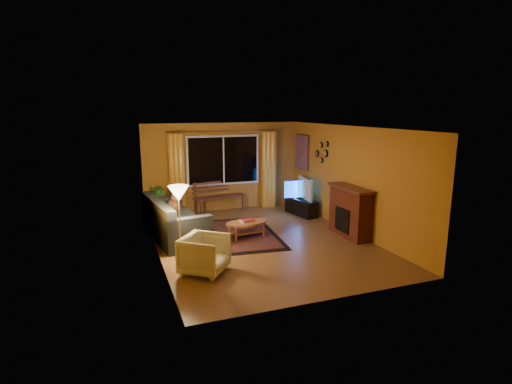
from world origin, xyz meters
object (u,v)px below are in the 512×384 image
object	(u,v)px
bench	(220,204)
armchair	(205,253)
floor_lamp	(180,222)
tv_console	(301,207)
coffee_table	(247,229)
sofa	(175,218)

from	to	relation	value
bench	armchair	bearing A→B (deg)	-123.06
armchair	floor_lamp	world-z (taller)	floor_lamp
bench	floor_lamp	xyz separation A→B (m)	(-1.65, -3.09, 0.49)
armchair	floor_lamp	size ratio (longest dim) A/B	0.53
floor_lamp	tv_console	xyz separation A→B (m)	(3.68, 2.01, -0.49)
armchair	coffee_table	bearing A→B (deg)	-0.56
tv_console	sofa	bearing A→B (deg)	-177.65
floor_lamp	coffee_table	world-z (taller)	floor_lamp
bench	tv_console	bearing A→B (deg)	-42.03
sofa	armchair	bearing A→B (deg)	-93.01
sofa	coffee_table	xyz separation A→B (m)	(1.54, -0.51, -0.27)
floor_lamp	coffee_table	xyz separation A→B (m)	(1.63, 0.69, -0.53)
floor_lamp	bench	bearing A→B (deg)	61.87
bench	armchair	distance (m)	4.30
coffee_table	tv_console	xyz separation A→B (m)	(2.06, 1.33, 0.04)
bench	sofa	world-z (taller)	sofa
bench	tv_console	distance (m)	2.30
sofa	coffee_table	bearing A→B (deg)	-26.08
bench	tv_console	size ratio (longest dim) A/B	1.40
armchair	bench	bearing A→B (deg)	19.98
sofa	floor_lamp	bearing A→B (deg)	-101.71
bench	sofa	bearing A→B (deg)	-143.88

